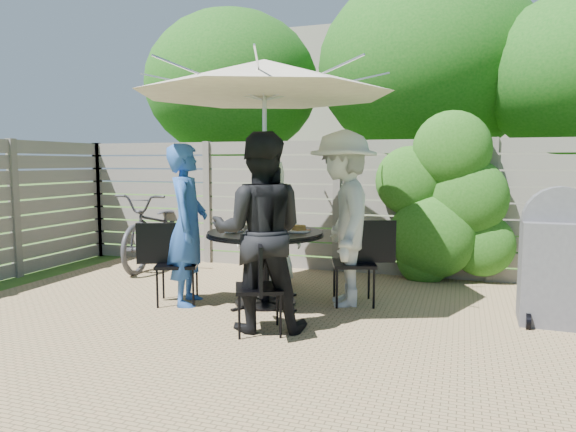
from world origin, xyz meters
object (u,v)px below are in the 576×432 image
(person_front, at_px, (260,233))
(umbrella, at_px, (264,78))
(person_right, at_px, (343,219))
(syrup_jug, at_px, (260,223))
(chair_right, at_px, (355,280))
(bbq_grill, at_px, (558,263))
(patio_table, at_px, (265,254))
(plate_right, at_px, (299,229))
(chair_left, at_px, (176,280))
(plate_left, at_px, (231,229))
(plate_front, at_px, (263,234))
(glass_right, at_px, (290,224))
(coffee_cup, at_px, (275,223))
(bicycle, at_px, (159,229))
(glass_front, at_px, (274,228))
(person_left, at_px, (188,225))
(plate_back, at_px, (267,225))
(chair_front, at_px, (259,307))
(glass_back, at_px, (257,222))
(chair_back, at_px, (270,264))
(person_back, at_px, (269,223))

(person_front, bearing_deg, umbrella, -90.00)
(person_right, bearing_deg, syrup_jug, -93.22)
(chair_right, height_order, bbq_grill, bbq_grill)
(patio_table, height_order, plate_right, plate_right)
(plate_right, bearing_deg, chair_left, -162.02)
(plate_left, distance_m, plate_front, 0.51)
(glass_right, bearing_deg, patio_table, -140.08)
(coffee_cup, distance_m, bicycle, 2.62)
(person_right, height_order, bbq_grill, person_right)
(plate_front, height_order, glass_front, glass_front)
(umbrella, xyz_separation_m, bicycle, (-2.27, 1.47, -1.86))
(glass_front, xyz_separation_m, bicycle, (-2.45, 1.68, -0.32))
(person_left, xyz_separation_m, plate_back, (0.68, 0.60, -0.04))
(syrup_jug, height_order, coffee_cup, syrup_jug)
(chair_front, xyz_separation_m, plate_back, (-0.41, 1.26, 0.57))
(person_right, bearing_deg, chair_right, 89.97)
(plate_back, height_order, coffee_cup, coffee_cup)
(glass_front, bearing_deg, glass_back, 129.92)
(chair_right, relative_size, plate_back, 3.56)
(coffee_cup, bearing_deg, plate_left, -136.52)
(plate_left, height_order, syrup_jug, syrup_jug)
(plate_right, distance_m, syrup_jug, 0.43)
(chair_front, distance_m, plate_back, 1.44)
(person_left, bearing_deg, coffee_cup, -76.69)
(chair_left, height_order, chair_front, chair_left)
(patio_table, distance_m, plate_left, 0.45)
(glass_right, xyz_separation_m, coffee_cup, (-0.19, 0.06, -0.01))
(person_right, bearing_deg, person_left, -90.00)
(plate_left, bearing_deg, glass_right, 27.53)
(person_right, height_order, plate_left, person_right)
(chair_front, bearing_deg, glass_front, -15.00)
(plate_back, height_order, plate_right, same)
(chair_back, xyz_separation_m, glass_right, (0.51, -0.74, 0.62))
(person_right, bearing_deg, plate_front, -66.55)
(person_left, relative_size, plate_left, 6.68)
(glass_front, bearing_deg, chair_left, -175.65)
(person_back, height_order, plate_front, person_back)
(chair_back, height_order, glass_right, glass_right)
(chair_front, relative_size, chair_right, 0.92)
(person_front, bearing_deg, bbq_grill, -176.45)
(person_right, height_order, glass_back, person_right)
(chair_right, bearing_deg, person_back, -40.46)
(patio_table, xyz_separation_m, person_left, (-0.79, -0.26, 0.31))
(plate_right, height_order, bbq_grill, bbq_grill)
(chair_left, xyz_separation_m, plate_right, (1.26, 0.41, 0.56))
(person_front, distance_m, plate_front, 0.48)
(umbrella, height_order, syrup_jug, umbrella)
(person_right, xyz_separation_m, bicycle, (-3.06, 1.21, -0.39))
(person_right, distance_m, glass_back, 0.97)
(person_front, relative_size, plate_front, 6.96)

